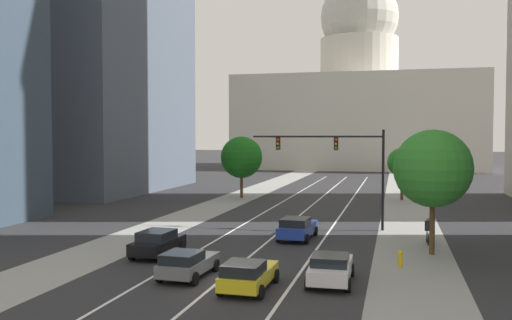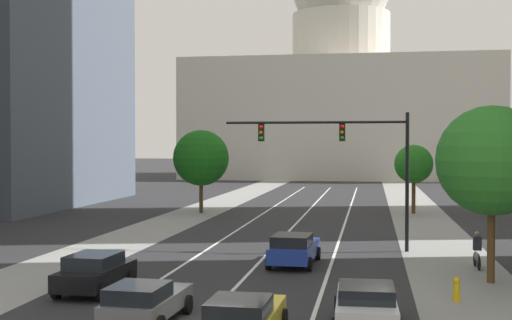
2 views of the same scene
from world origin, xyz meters
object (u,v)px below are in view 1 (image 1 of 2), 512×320
Objects in this scene: capitol_building at (359,105)px; street_tree_mid_right at (433,169)px; car_yellow at (248,274)px; car_blue at (297,228)px; traffic_signal_mast at (341,157)px; fire_hydrant at (400,259)px; cyclist at (428,231)px; car_black at (158,243)px; car_white at (331,268)px; car_gray at (187,263)px; street_tree_near_right at (402,163)px; street_tree_mid_left at (242,157)px.

street_tree_mid_right is (10.27, -90.72, -8.85)m from capitol_building.
car_blue reaches higher than car_yellow.
fire_hydrant is (4.29, -11.53, -4.97)m from traffic_signal_mast.
car_yellow is 15.78m from cyclist.
capitol_building is 95.81m from fire_hydrant.
car_black is 10.98m from car_white.
car_yellow is at bearing -127.04° from car_black.
car_white is 12.21m from cyclist.
car_gray is 0.87× the size of car_blue.
car_yellow is 1.02× the size of car_gray.
car_black reaches higher than car_gray.
car_yellow is at bearing -100.46° from street_tree_near_right.
car_yellow is 37.76m from street_tree_mid_left.
car_black is 35.79m from street_tree_near_right.
street_tree_mid_right is at bearing -39.16° from car_yellow.
cyclist reaches higher than car_yellow.
car_gray is 35.57m from street_tree_mid_left.
car_yellow is 0.57× the size of street_tree_mid_right.
car_black is 0.42× the size of traffic_signal_mast.
car_black is 16.09m from traffic_signal_mast.
street_tree_near_right reaches higher than car_gray.
street_tree_near_right is (-1.38, 25.05, 3.25)m from cyclist.
capitol_building reaches higher than street_tree_mid_right.
car_white is at bearing -81.46° from car_gray.
car_white is (6.96, 0.75, 0.01)m from car_gray.
street_tree_near_right is at bearing -21.34° from car_black.
capitol_building is at bearing 92.87° from traffic_signal_mast.
capitol_building is 7.35× the size of street_tree_mid_left.
car_gray is 11.91m from car_blue.
car_blue is 9.94m from street_tree_mid_right.
cyclist is at bearing -42.74° from car_gray.
cyclist is at bearing -36.81° from traffic_signal_mast.
car_gray is 2.40× the size of cyclist.
traffic_signal_mast is at bearing -54.77° from street_tree_mid_left.
car_blue is 2.75× the size of cyclist.
car_black is at bearing 138.63° from car_blue.
street_tree_near_right is (8.81, -62.42, -9.82)m from capitol_building.
capitol_building is 29.72× the size of cyclist.
car_gray is at bearing -105.95° from street_tree_near_right.
traffic_signal_mast is at bearing -102.80° from street_tree_near_right.
car_white is 0.92× the size of car_blue.
car_white is 16.39m from traffic_signal_mast.
car_yellow is 39.15m from street_tree_near_right.
car_yellow is at bearing -130.31° from street_tree_mid_right.
traffic_signal_mast is at bearing -23.15° from car_blue.
fire_hydrant is at bearing -84.89° from capitol_building.
traffic_signal_mast is (2.42, 17.84, 4.69)m from car_yellow.
street_tree_near_right reaches higher than car_white.
car_white reaches higher than fire_hydrant.
street_tree_mid_right is 32.22m from street_tree_mid_left.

